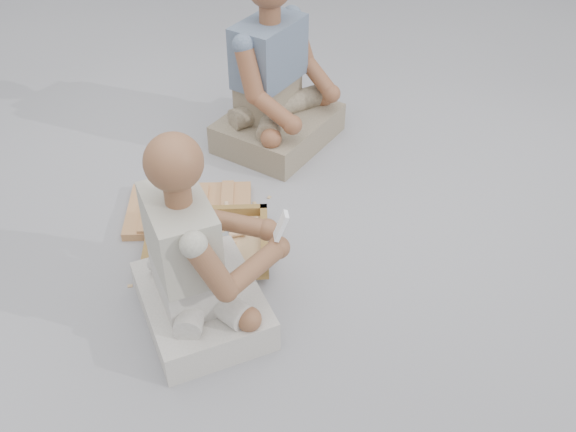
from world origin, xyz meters
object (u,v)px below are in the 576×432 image
object	(u,v)px
tool_tray	(207,243)
craftsman	(196,264)
carved_panel	(189,210)
companion	(276,88)

from	to	relation	value
tool_tray	craftsman	bearing A→B (deg)	-102.99
carved_panel	craftsman	bearing A→B (deg)	-93.92
carved_panel	companion	bearing A→B (deg)	43.10
carved_panel	craftsman	xyz separation A→B (m)	(-0.04, -0.65, 0.26)
tool_tray	craftsman	xyz separation A→B (m)	(-0.08, -0.35, 0.22)
craftsman	companion	distance (m)	1.31
craftsman	companion	xyz separation A→B (m)	(0.59, 1.17, 0.03)
carved_panel	companion	xyz separation A→B (m)	(0.55, 0.51, 0.29)
carved_panel	tool_tray	world-z (taller)	tool_tray
carved_panel	craftsman	world-z (taller)	craftsman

